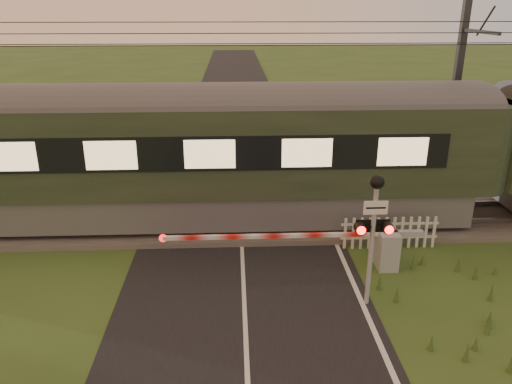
{
  "coord_description": "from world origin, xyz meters",
  "views": [
    {
      "loc": [
        -0.18,
        -8.05,
        6.57
      ],
      "look_at": [
        0.33,
        3.2,
        2.31
      ],
      "focal_mm": 35.0,
      "sensor_mm": 36.0,
      "label": 1
    }
  ],
  "objects_px": {
    "crossing_signal": "(374,218)",
    "catenary_mast": "(456,92)",
    "train": "(490,150)",
    "boom_gate": "(373,247)",
    "picket_fence": "(390,233)"
  },
  "relations": [
    {
      "from": "crossing_signal",
      "to": "catenary_mast",
      "type": "height_order",
      "value": "catenary_mast"
    },
    {
      "from": "train",
      "to": "boom_gate",
      "type": "distance_m",
      "value": 5.5
    },
    {
      "from": "crossing_signal",
      "to": "picket_fence",
      "type": "height_order",
      "value": "crossing_signal"
    },
    {
      "from": "train",
      "to": "picket_fence",
      "type": "distance_m",
      "value": 4.43
    },
    {
      "from": "boom_gate",
      "to": "catenary_mast",
      "type": "distance_m",
      "value": 7.24
    },
    {
      "from": "crossing_signal",
      "to": "picket_fence",
      "type": "relative_size",
      "value": 1.14
    },
    {
      "from": "train",
      "to": "boom_gate",
      "type": "xyz_separation_m",
      "value": [
        -4.31,
        -2.93,
        -1.75
      ]
    },
    {
      "from": "boom_gate",
      "to": "catenary_mast",
      "type": "height_order",
      "value": "catenary_mast"
    },
    {
      "from": "train",
      "to": "boom_gate",
      "type": "bearing_deg",
      "value": -145.78
    },
    {
      "from": "boom_gate",
      "to": "picket_fence",
      "type": "xyz_separation_m",
      "value": [
        0.76,
        1.04,
        -0.1
      ]
    },
    {
      "from": "train",
      "to": "crossing_signal",
      "type": "relative_size",
      "value": 13.86
    },
    {
      "from": "train",
      "to": "catenary_mast",
      "type": "bearing_deg",
      "value": 98.45
    },
    {
      "from": "boom_gate",
      "to": "catenary_mast",
      "type": "xyz_separation_m",
      "value": [
        3.98,
        5.16,
        3.17
      ]
    },
    {
      "from": "train",
      "to": "catenary_mast",
      "type": "xyz_separation_m",
      "value": [
        -0.33,
        2.23,
        1.42
      ]
    },
    {
      "from": "picket_fence",
      "to": "boom_gate",
      "type": "bearing_deg",
      "value": -126.21
    }
  ]
}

